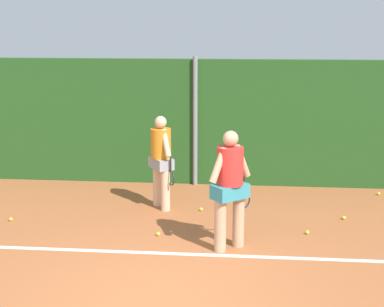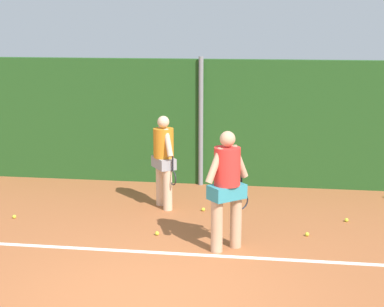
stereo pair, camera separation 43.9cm
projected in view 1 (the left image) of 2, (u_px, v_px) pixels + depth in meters
ground_plane at (173, 250)px, 8.99m from camera, size 26.84×26.84×0.00m
hedge_fence_backdrop at (196, 122)px, 12.47m from camera, size 17.45×0.25×2.67m
fence_post_center at (195, 122)px, 12.29m from camera, size 0.10×0.10×2.74m
court_baseline_paint at (172, 253)px, 8.84m from camera, size 12.75×0.10×0.01m
player_foreground_near at (230, 184)px, 8.82m from camera, size 0.63×0.64×1.85m
player_midcourt at (161, 157)px, 10.82m from camera, size 0.57×0.66×1.75m
tennis_ball_0 at (379, 194)px, 11.82m from camera, size 0.07×0.07×0.07m
tennis_ball_1 at (201, 209)px, 10.83m from camera, size 0.07×0.07×0.07m
tennis_ball_2 at (307, 232)px, 9.64m from camera, size 0.07×0.07×0.07m
tennis_ball_6 at (11, 219)px, 10.28m from camera, size 0.07×0.07×0.07m
tennis_ball_8 at (158, 234)px, 9.57m from camera, size 0.07×0.07×0.07m
tennis_ball_9 at (344, 218)px, 10.36m from camera, size 0.07×0.07×0.07m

